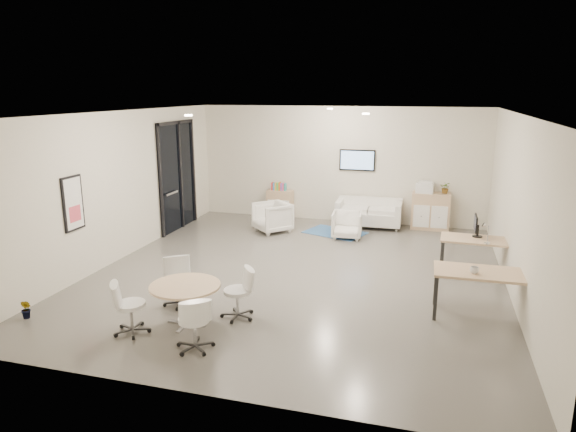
# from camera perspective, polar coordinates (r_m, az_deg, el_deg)

# --- Properties ---
(room_shell) EXTENTS (9.60, 10.60, 4.80)m
(room_shell) POSITION_cam_1_polar(r_m,az_deg,el_deg) (10.09, 1.17, 2.26)
(room_shell) COLOR #5F5D57
(room_shell) RESTS_ON ground
(glass_door) EXTENTS (0.09, 1.90, 2.85)m
(glass_door) POSITION_cam_1_polar(r_m,az_deg,el_deg) (13.85, -12.18, 4.70)
(glass_door) COLOR black
(glass_door) RESTS_ON room_shell
(artwork) EXTENTS (0.05, 0.54, 1.04)m
(artwork) POSITION_cam_1_polar(r_m,az_deg,el_deg) (10.47, -22.77, 1.29)
(artwork) COLOR black
(artwork) RESTS_ON room_shell
(wall_tv) EXTENTS (0.98, 0.06, 0.58)m
(wall_tv) POSITION_cam_1_polar(r_m,az_deg,el_deg) (14.29, 7.70, 6.17)
(wall_tv) COLOR black
(wall_tv) RESTS_ON room_shell
(ceiling_spots) EXTENTS (3.14, 4.14, 0.03)m
(ceiling_spots) POSITION_cam_1_polar(r_m,az_deg,el_deg) (10.75, 1.31, 11.46)
(ceiling_spots) COLOR #FFEAC6
(ceiling_spots) RESTS_ON room_shell
(sideboard_left) EXTENTS (0.73, 0.38, 0.82)m
(sideboard_left) POSITION_cam_1_polar(r_m,az_deg,el_deg) (14.81, -0.88, 1.29)
(sideboard_left) COLOR tan
(sideboard_left) RESTS_ON room_shell
(sideboard_right) EXTENTS (0.98, 0.47, 0.98)m
(sideboard_right) POSITION_cam_1_polar(r_m,az_deg,el_deg) (14.15, 15.55, 0.52)
(sideboard_right) COLOR tan
(sideboard_right) RESTS_ON room_shell
(books) EXTENTS (0.43, 0.14, 0.22)m
(books) POSITION_cam_1_polar(r_m,az_deg,el_deg) (14.72, -1.02, 3.30)
(books) COLOR red
(books) RESTS_ON sideboard_left
(printer) EXTENTS (0.49, 0.43, 0.31)m
(printer) POSITION_cam_1_polar(r_m,az_deg,el_deg) (14.03, 15.00, 3.11)
(printer) COLOR white
(printer) RESTS_ON sideboard_right
(loveseat) EXTENTS (1.75, 0.90, 0.65)m
(loveseat) POSITION_cam_1_polar(r_m,az_deg,el_deg) (14.10, 8.96, 0.24)
(loveseat) COLOR white
(loveseat) RESTS_ON room_shell
(blue_rug) EXTENTS (1.73, 1.43, 0.01)m
(blue_rug) POSITION_cam_1_polar(r_m,az_deg,el_deg) (13.45, 5.23, -1.84)
(blue_rug) COLOR #335D9B
(blue_rug) RESTS_ON room_shell
(armchair_left) EXTENTS (1.13, 1.13, 0.85)m
(armchair_left) POSITION_cam_1_polar(r_m,az_deg,el_deg) (13.42, -1.76, 0.03)
(armchair_left) COLOR white
(armchair_left) RESTS_ON room_shell
(armchair_right) EXTENTS (0.77, 0.73, 0.74)m
(armchair_right) POSITION_cam_1_polar(r_m,az_deg,el_deg) (12.94, 6.56, -0.84)
(armchair_right) COLOR white
(armchair_right) RESTS_ON room_shell
(desk_rear) EXTENTS (1.44, 0.77, 0.74)m
(desk_rear) POSITION_cam_1_polar(r_m,az_deg,el_deg) (10.94, 20.30, -2.77)
(desk_rear) COLOR tan
(desk_rear) RESTS_ON room_shell
(desk_front) EXTENTS (1.52, 0.77, 0.79)m
(desk_front) POSITION_cam_1_polar(r_m,az_deg,el_deg) (8.89, 20.76, -6.27)
(desk_front) COLOR tan
(desk_front) RESTS_ON room_shell
(monitor) EXTENTS (0.20, 0.50, 0.44)m
(monitor) POSITION_cam_1_polar(r_m,az_deg,el_deg) (11.00, 20.17, -0.98)
(monitor) COLOR black
(monitor) RESTS_ON desk_rear
(round_table) EXTENTS (1.11, 1.11, 0.67)m
(round_table) POSITION_cam_1_polar(r_m,az_deg,el_deg) (8.25, -11.35, -8.06)
(round_table) COLOR tan
(round_table) RESTS_ON room_shell
(meeting_chairs) EXTENTS (2.17, 2.17, 0.82)m
(meeting_chairs) POSITION_cam_1_polar(r_m,az_deg,el_deg) (8.31, -11.29, -9.20)
(meeting_chairs) COLOR white
(meeting_chairs) RESTS_ON room_shell
(plant_cabinet) EXTENTS (0.34, 0.36, 0.24)m
(plant_cabinet) POSITION_cam_1_polar(r_m,az_deg,el_deg) (14.07, 17.10, 2.88)
(plant_cabinet) COLOR #3F7F3F
(plant_cabinet) RESTS_ON sideboard_right
(plant_floor) EXTENTS (0.25, 0.36, 0.15)m
(plant_floor) POSITION_cam_1_polar(r_m,az_deg,el_deg) (9.50, -27.01, -9.71)
(plant_floor) COLOR #3F7F3F
(plant_floor) RESTS_ON room_shell
(cup) EXTENTS (0.15, 0.12, 0.14)m
(cup) POSITION_cam_1_polar(r_m,az_deg,el_deg) (8.71, 20.02, -5.59)
(cup) COLOR white
(cup) RESTS_ON desk_front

